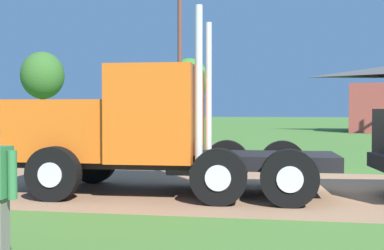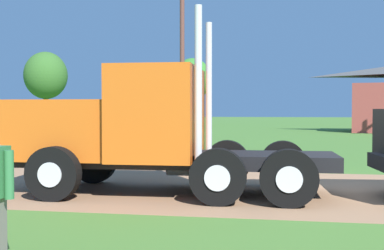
% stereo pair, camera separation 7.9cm
% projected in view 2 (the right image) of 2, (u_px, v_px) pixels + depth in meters
% --- Properties ---
extents(ground_plane, '(200.00, 200.00, 0.00)m').
position_uv_depth(ground_plane, '(359.00, 192.00, 10.22)').
color(ground_plane, '#4A772E').
extents(dirt_track, '(120.00, 5.82, 0.01)m').
position_uv_depth(dirt_track, '(359.00, 192.00, 10.22)').
color(dirt_track, '#A07452').
rests_on(dirt_track, ground_plane).
extents(truck_foreground_white, '(6.72, 2.80, 3.64)m').
position_uv_depth(truck_foreground_white, '(138.00, 132.00, 10.17)').
color(truck_foreground_white, black).
rests_on(truck_foreground_white, ground_plane).
extents(utility_pole_near, '(2.20, 0.38, 9.02)m').
position_uv_depth(utility_pole_near, '(182.00, 55.00, 27.26)').
color(utility_pole_near, brown).
rests_on(utility_pole_near, ground_plane).
extents(tree_left, '(3.79, 3.79, 6.80)m').
position_uv_depth(tree_left, '(46.00, 76.00, 43.26)').
color(tree_left, '#513823').
rests_on(tree_left, ground_plane).
extents(tree_mid, '(4.15, 4.15, 7.32)m').
position_uv_depth(tree_mid, '(192.00, 79.00, 53.63)').
color(tree_mid, '#513823').
rests_on(tree_mid, ground_plane).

